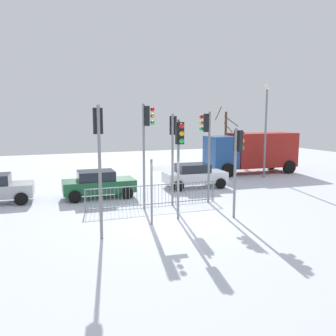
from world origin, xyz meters
name	(u,v)px	position (x,y,z in m)	size (l,w,h in m)	color
ground_plane	(175,222)	(0.00, 0.00, 0.00)	(60.00, 60.00, 0.00)	silver
traffic_light_mid_right	(99,142)	(-3.21, -0.73, 3.46)	(0.33, 0.57, 4.73)	slate
traffic_light_foreground_left	(206,137)	(2.77, 2.63, 3.35)	(0.48, 0.45, 4.58)	slate
traffic_light_foreground_right	(147,133)	(-0.44, 2.39, 3.59)	(0.56, 0.36, 4.91)	slate
traffic_light_rear_right	(179,147)	(0.26, 0.21, 3.09)	(0.34, 0.57, 4.22)	slate
traffic_light_rear_left	(173,139)	(1.05, 2.84, 3.27)	(0.43, 0.51, 4.46)	slate
traffic_light_mid_left	(238,152)	(2.75, -0.27, 2.83)	(0.55, 0.37, 3.87)	slate
direction_sign_post	(153,188)	(-0.94, 0.05, 1.50)	(0.79, 0.14, 2.66)	slate
pedestrian_guard_railing	(153,195)	(0.00, 2.80, 0.55)	(6.56, 0.28, 1.07)	slate
car_green_mid	(98,184)	(-2.14, 5.68, 0.77)	(3.85, 2.03, 1.47)	#195933
car_white_far	(194,175)	(3.88, 6.31, 0.77)	(3.91, 2.15, 1.47)	silver
delivery_truck	(252,151)	(10.49, 9.84, 1.74)	(7.17, 3.05, 3.10)	maroon
street_lamp	(266,121)	(10.17, 7.78, 4.03)	(0.36, 0.36, 6.57)	slate
bare_tree_left	(226,135)	(12.07, 16.45, 2.61)	(2.07, 2.09, 5.35)	#473828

